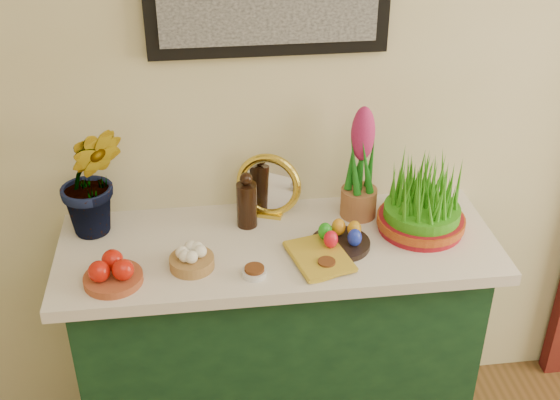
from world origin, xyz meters
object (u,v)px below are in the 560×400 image
object	(u,v)px
sideboard	(278,349)
wheatgrass_sabzeh	(423,202)
mirror	(269,186)
book	(295,262)
hyacinth_green	(89,163)

from	to	relation	value
sideboard	wheatgrass_sabzeh	distance (m)	0.74
mirror	sideboard	bearing A→B (deg)	-86.26
mirror	book	bearing A→B (deg)	-81.80
hyacinth_green	wheatgrass_sabzeh	bearing A→B (deg)	-6.96
sideboard	hyacinth_green	bearing A→B (deg)	167.49
mirror	wheatgrass_sabzeh	distance (m)	0.51
book	wheatgrass_sabzeh	xyz separation A→B (m)	(0.44, 0.15, 0.09)
hyacinth_green	wheatgrass_sabzeh	world-z (taller)	hyacinth_green
sideboard	book	size ratio (longest dim) A/B	6.06
wheatgrass_sabzeh	book	bearing A→B (deg)	-161.09
book	wheatgrass_sabzeh	world-z (taller)	wheatgrass_sabzeh
wheatgrass_sabzeh	hyacinth_green	bearing A→B (deg)	173.42
sideboard	hyacinth_green	world-z (taller)	hyacinth_green
book	wheatgrass_sabzeh	distance (m)	0.47
sideboard	wheatgrass_sabzeh	xyz separation A→B (m)	(0.47, 0.01, 0.57)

